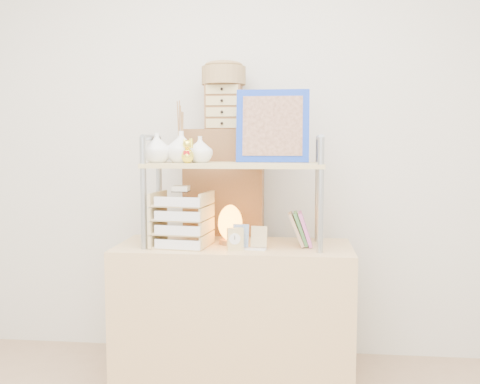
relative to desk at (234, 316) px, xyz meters
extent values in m
cube|color=silver|center=(0.00, 0.50, 0.93)|extent=(3.40, 0.02, 2.60)
cube|color=tan|center=(0.00, 0.00, 0.00)|extent=(1.20, 0.50, 0.75)
cube|color=brown|center=(-0.10, 0.37, 0.30)|extent=(0.45, 0.25, 1.35)
cylinder|color=#949BA1|center=(-0.43, -0.15, 0.65)|extent=(0.03, 0.03, 0.55)
cylinder|color=#949BA1|center=(-0.43, 0.15, 0.65)|extent=(0.03, 0.03, 0.55)
cylinder|color=#949BA1|center=(-0.43, 0.00, 0.93)|extent=(0.03, 0.30, 0.03)
cylinder|color=#949BA1|center=(0.43, -0.15, 0.65)|extent=(0.03, 0.03, 0.55)
cylinder|color=#949BA1|center=(0.43, 0.15, 0.65)|extent=(0.03, 0.03, 0.55)
cylinder|color=#949BA1|center=(0.43, 0.00, 0.93)|extent=(0.03, 0.30, 0.03)
cube|color=tan|center=(0.00, 0.00, 0.79)|extent=(0.90, 0.34, 0.02)
imported|color=white|center=(-0.39, -0.02, 0.87)|extent=(0.15, 0.15, 0.15)
imported|color=white|center=(-0.27, 0.00, 0.88)|extent=(0.15, 0.15, 0.16)
imported|color=white|center=(-0.18, 0.02, 0.86)|extent=(0.13, 0.13, 0.13)
cylinder|color=#223896|center=(-0.30, 0.12, 0.85)|extent=(0.07, 0.07, 0.10)
cube|color=#1235B0|center=(0.19, 0.10, 0.99)|extent=(0.38, 0.06, 0.38)
cube|color=brown|center=(0.19, 0.09, 0.99)|extent=(0.31, 0.04, 0.31)
cube|color=#D05BA9|center=(0.36, 0.00, 0.46)|extent=(0.07, 0.12, 0.17)
cube|color=#52994C|center=(0.34, 0.02, 0.46)|extent=(0.07, 0.12, 0.16)
cube|color=tan|center=(0.32, 0.00, 0.46)|extent=(0.08, 0.13, 0.16)
cube|color=#D6BD80|center=(-0.26, -0.06, 0.38)|extent=(0.28, 0.26, 0.01)
cube|color=white|center=(-0.26, -0.17, 0.40)|extent=(0.23, 0.04, 0.05)
cube|color=#D6BD80|center=(-0.26, -0.06, 0.45)|extent=(0.28, 0.26, 0.01)
cube|color=white|center=(-0.26, -0.17, 0.47)|extent=(0.23, 0.04, 0.05)
cube|color=#D6BD80|center=(-0.26, -0.06, 0.52)|extent=(0.28, 0.26, 0.01)
cube|color=white|center=(-0.26, -0.17, 0.54)|extent=(0.23, 0.04, 0.05)
cube|color=#D6BD80|center=(-0.26, -0.06, 0.59)|extent=(0.28, 0.26, 0.01)
cube|color=white|center=(-0.26, -0.17, 0.61)|extent=(0.23, 0.04, 0.05)
cube|color=beige|center=(-0.26, -0.08, 0.67)|extent=(0.08, 0.08, 0.03)
cylinder|color=brown|center=(-0.02, 0.02, 0.39)|extent=(0.12, 0.12, 0.03)
ellipsoid|color=orange|center=(-0.02, 0.02, 0.49)|extent=(0.13, 0.13, 0.18)
cube|color=tan|center=(0.02, -0.14, 0.43)|extent=(0.08, 0.05, 0.11)
cylinder|color=white|center=(0.02, -0.15, 0.43)|extent=(0.05, 0.02, 0.06)
cube|color=white|center=(0.09, -0.10, 0.38)|extent=(0.18, 0.07, 0.01)
cube|color=#1F4B91|center=(0.04, -0.10, 0.44)|extent=(0.08, 0.03, 0.11)
cube|color=tan|center=(0.13, -0.09, 0.44)|extent=(0.08, 0.03, 0.10)
cube|color=brown|center=(-0.10, 0.35, 1.10)|extent=(0.20, 0.15, 0.25)
cube|color=tan|center=(-0.10, 0.27, 1.01)|extent=(0.18, 0.01, 0.05)
cube|color=tan|center=(-0.10, 0.27, 1.07)|extent=(0.18, 0.01, 0.05)
cube|color=tan|center=(-0.10, 0.27, 1.13)|extent=(0.18, 0.01, 0.05)
cube|color=tan|center=(-0.10, 0.27, 1.19)|extent=(0.18, 0.01, 0.05)
cylinder|color=olive|center=(-0.10, 0.35, 1.28)|extent=(0.25, 0.25, 0.10)
camera|label=1|loc=(0.31, -2.69, 0.90)|focal=40.00mm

